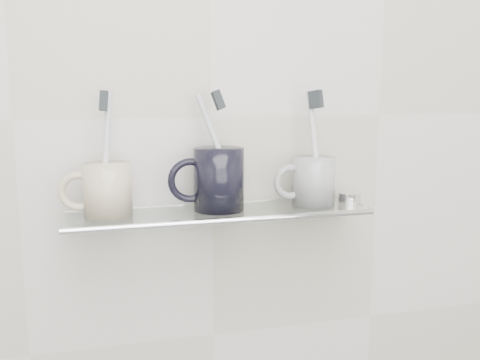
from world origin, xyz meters
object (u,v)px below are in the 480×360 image
object	(u,v)px
mug_left	(108,190)
mug_center	(219,179)
mug_right	(314,181)
shelf_glass	(220,213)

from	to	relation	value
mug_left	mug_center	xyz separation A→B (m)	(0.18, 0.00, 0.01)
mug_center	mug_right	size ratio (longest dim) A/B	1.25
shelf_glass	mug_center	xyz separation A→B (m)	(-0.00, 0.00, 0.06)
shelf_glass	mug_center	world-z (taller)	mug_center
mug_right	shelf_glass	bearing A→B (deg)	170.33
shelf_glass	mug_left	size ratio (longest dim) A/B	5.92
mug_right	mug_left	bearing A→B (deg)	168.62
mug_center	mug_right	xyz separation A→B (m)	(0.17, 0.00, -0.01)
shelf_glass	mug_left	bearing A→B (deg)	178.40
mug_left	mug_right	world-z (taller)	mug_left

